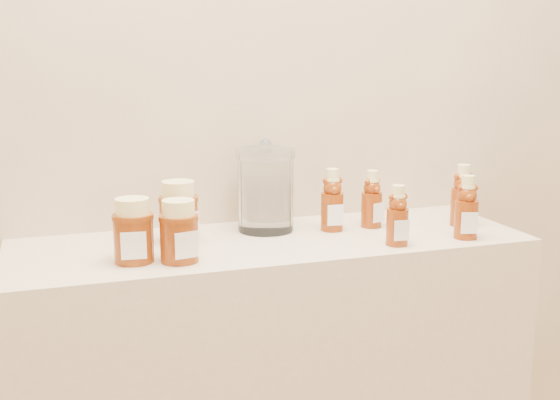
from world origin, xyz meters
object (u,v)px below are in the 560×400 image
object	(u,v)px
bear_bottle_front_left	(398,211)
glass_canister	(266,186)
honey_jar_left	(133,230)
bear_bottle_back_left	(332,196)

from	to	relation	value
bear_bottle_front_left	glass_canister	bearing A→B (deg)	142.48
honey_jar_left	bear_bottle_front_left	bearing A→B (deg)	1.67
bear_bottle_back_left	glass_canister	size ratio (longest dim) A/B	0.79
bear_bottle_back_left	bear_bottle_front_left	size ratio (longest dim) A/B	1.11
bear_bottle_back_left	bear_bottle_front_left	xyz separation A→B (m)	(0.09, -0.17, -0.01)
bear_bottle_back_left	honey_jar_left	distance (m)	0.51
honey_jar_left	bear_bottle_back_left	bearing A→B (deg)	20.43
honey_jar_left	glass_canister	distance (m)	0.38
bear_bottle_back_left	bear_bottle_front_left	bearing A→B (deg)	-57.32
bear_bottle_front_left	honey_jar_left	world-z (taller)	bear_bottle_front_left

